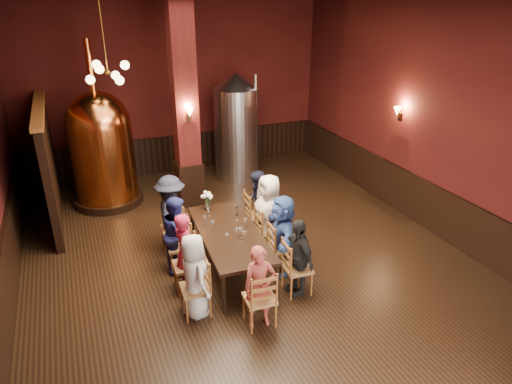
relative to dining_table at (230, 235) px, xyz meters
name	(u,v)px	position (x,y,z in m)	size (l,w,h in m)	color
room	(245,144)	(0.39, 0.23, 1.56)	(10.00, 10.02, 4.50)	black
wainscot_right	(417,199)	(4.35, 0.23, -0.19)	(0.08, 9.90, 1.00)	black
wainscot_back	(180,153)	(0.39, 5.19, -0.19)	(7.90, 0.08, 1.00)	black
wainscot_left	(6,284)	(-3.57, 0.23, -0.19)	(0.08, 9.90, 1.00)	black
column	(185,108)	(0.09, 3.03, 1.56)	(0.58, 0.58, 4.50)	#49140F
partition	(50,166)	(-2.81, 3.43, 0.51)	(0.22, 3.50, 2.40)	black
pendant_cluster	(108,72)	(-1.41, 3.13, 2.41)	(0.90, 0.90, 1.70)	#A57226
sconce_wall	(401,113)	(4.29, 1.03, 1.51)	(0.20, 0.20, 0.36)	black
sconce_column	(189,114)	(0.09, 2.73, 1.51)	(0.20, 0.20, 0.36)	black
dining_table	(230,235)	(0.00, 0.00, 0.00)	(1.15, 2.46, 0.75)	black
chair_0	(195,288)	(-0.91, -0.94, -0.23)	(0.46, 0.46, 0.92)	#976026
person_0	(194,276)	(-0.91, -0.94, 0.00)	(0.67, 0.44, 1.37)	silver
chair_1	(186,265)	(-0.87, -0.28, -0.23)	(0.46, 0.46, 0.92)	#976026
person_1	(185,253)	(-0.87, -0.28, 0.02)	(0.51, 0.34, 1.41)	#A81C3D
chair_2	(179,246)	(-0.83, 0.38, -0.23)	(0.46, 0.46, 0.92)	#976026
person_2	(178,234)	(-0.83, 0.38, 0.02)	(0.68, 0.34, 1.41)	navy
chair_3	(173,229)	(-0.79, 1.05, -0.23)	(0.46, 0.46, 0.92)	#976026
person_3	(171,214)	(-0.79, 1.05, 0.08)	(0.99, 0.57, 1.53)	black
chair_4	(297,268)	(0.79, -1.05, -0.23)	(0.46, 0.46, 0.92)	#976026
person_4	(298,257)	(0.79, -1.05, -0.02)	(0.79, 0.33, 1.34)	black
chair_5	(282,248)	(0.83, -0.38, -0.23)	(0.46, 0.46, 0.92)	#976026
person_5	(282,234)	(0.83, -0.38, 0.04)	(1.35, 0.43, 1.46)	#34539D
chair_6	(269,230)	(0.87, 0.28, -0.23)	(0.46, 0.46, 0.92)	#976026
person_6	(269,215)	(0.87, 0.28, 0.10)	(0.77, 0.50, 1.58)	white
chair_7	(257,215)	(0.91, 0.94, -0.23)	(0.46, 0.46, 0.92)	#976026
person_7	(257,205)	(0.91, 0.94, 0.01)	(0.68, 0.33, 1.40)	black
chair_8	(260,298)	(-0.10, -1.55, -0.23)	(0.46, 0.46, 0.92)	#976026
person_8	(260,287)	(-0.10, -1.55, -0.03)	(0.48, 0.31, 1.31)	#A64037
copper_kettle	(102,148)	(-1.70, 3.78, 0.67)	(1.61, 1.61, 3.71)	black
steel_vessel	(236,127)	(1.67, 4.10, 0.69)	(1.43, 1.43, 2.75)	#B2B2B7
rose_vase	(207,198)	(-0.09, 1.01, 0.31)	(0.22, 0.22, 0.38)	white
wine_glass_0	(237,233)	(0.06, -0.20, 0.15)	(0.07, 0.07, 0.17)	white
wine_glass_1	(208,213)	(-0.16, 0.72, 0.15)	(0.07, 0.07, 0.17)	white
wine_glass_2	(238,211)	(0.36, 0.56, 0.15)	(0.07, 0.07, 0.17)	white
wine_glass_3	(246,223)	(0.33, 0.07, 0.15)	(0.07, 0.07, 0.17)	white
wine_glass_4	(244,236)	(0.12, -0.34, 0.15)	(0.07, 0.07, 0.17)	white
wine_glass_5	(236,211)	(0.34, 0.58, 0.15)	(0.07, 0.07, 0.17)	white
wine_glass_6	(205,220)	(-0.31, 0.46, 0.15)	(0.07, 0.07, 0.17)	white
wine_glass_7	(241,232)	(0.13, -0.21, 0.15)	(0.07, 0.07, 0.17)	white
wine_glass_8	(213,225)	(-0.24, 0.21, 0.15)	(0.07, 0.07, 0.17)	white
wine_glass_9	(227,238)	(-0.16, -0.31, 0.15)	(0.07, 0.07, 0.17)	white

